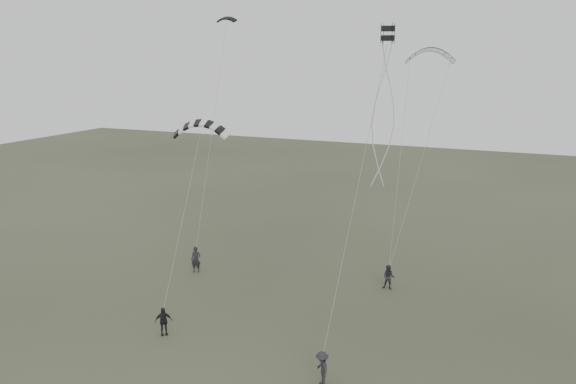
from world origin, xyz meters
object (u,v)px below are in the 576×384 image
at_px(flyer_left, 196,259).
at_px(kite_box, 388,33).
at_px(flyer_center, 163,321).
at_px(kite_dark_small, 226,18).
at_px(flyer_far, 322,369).
at_px(kite_striped, 201,123).
at_px(kite_pale_large, 430,50).
at_px(flyer_right, 389,277).

xyz_separation_m(flyer_left, kite_box, (13.95, -4.03, 14.96)).
height_order(flyer_center, kite_dark_small, kite_dark_small).
bearing_deg(flyer_center, kite_dark_small, 65.29).
distance_m(flyer_far, kite_striped, 15.37).
relative_size(flyer_center, kite_box, 2.22).
distance_m(flyer_left, kite_dark_small, 17.91).
height_order(flyer_far, kite_dark_small, kite_dark_small).
height_order(flyer_left, flyer_center, flyer_left).
bearing_deg(flyer_center, kite_box, -16.28).
relative_size(kite_dark_small, kite_pale_large, 0.44).
bearing_deg(flyer_left, kite_dark_small, 77.07).
distance_m(kite_striped, kite_box, 11.87).
bearing_deg(kite_pale_large, flyer_far, -94.30).
relative_size(flyer_far, kite_dark_small, 1.11).
xyz_separation_m(flyer_right, kite_box, (0.78, -6.33, 15.07)).
bearing_deg(kite_pale_large, flyer_right, -96.82).
xyz_separation_m(flyer_left, kite_dark_small, (-0.70, 6.52, 16.67)).
distance_m(flyer_center, kite_box, 19.04).
height_order(flyer_left, flyer_right, flyer_left).
relative_size(flyer_left, kite_striped, 0.57).
relative_size(flyer_left, kite_pale_large, 0.53).
xyz_separation_m(flyer_center, flyer_far, (9.59, -1.23, 0.05)).
xyz_separation_m(flyer_left, flyer_center, (3.29, -8.60, -0.13)).
xyz_separation_m(kite_striped, kite_box, (10.84, -0.25, 4.83)).
distance_m(flyer_right, kite_pale_large, 16.15).
bearing_deg(kite_striped, kite_pale_large, 35.19).
bearing_deg(flyer_far, flyer_right, 143.28).
bearing_deg(kite_dark_small, flyer_center, -77.45).
bearing_deg(flyer_center, flyer_right, 8.30).
bearing_deg(flyer_center, kite_striped, 52.51).
height_order(flyer_center, kite_box, kite_box).
distance_m(kite_pale_large, kite_box, 13.54).
relative_size(flyer_center, kite_striped, 0.49).
distance_m(flyer_right, flyer_center, 14.72).
distance_m(kite_dark_small, kite_striped, 12.79).
bearing_deg(kite_box, kite_dark_small, 126.75).
xyz_separation_m(flyer_left, kite_striped, (3.12, -3.78, 10.13)).
bearing_deg(kite_striped, kite_box, -17.13).
bearing_deg(flyer_right, flyer_left, -170.21).
relative_size(flyer_right, flyer_far, 0.97).
distance_m(flyer_left, kite_striped, 11.26).
height_order(flyer_far, kite_striped, kite_striped).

